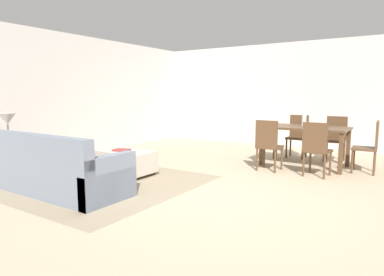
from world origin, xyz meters
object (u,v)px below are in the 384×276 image
at_px(side_table, 10,153).
at_px(dining_chair_near_right, 316,146).
at_px(dining_chair_far_left, 298,134).
at_px(vase_centerpiece, 304,120).
at_px(table_lamp, 7,120).
at_px(dining_chair_head_east, 370,144).
at_px(ottoman_table, 124,161).
at_px(dining_table, 305,132).
at_px(book_on_ottoman, 121,150).
at_px(couch, 58,172).
at_px(dining_chair_near_left, 268,142).
at_px(dining_chair_far_right, 336,136).

relative_size(side_table, dining_chair_near_right, 0.60).
bearing_deg(dining_chair_far_left, vase_centerpiece, -67.45).
distance_m(table_lamp, dining_chair_head_east, 6.09).
bearing_deg(dining_chair_head_east, vase_centerpiece, 178.03).
height_order(ottoman_table, dining_table, dining_table).
distance_m(ottoman_table, vase_centerpiece, 3.46).
distance_m(ottoman_table, table_lamp, 1.96).
distance_m(vase_centerpiece, book_on_ottoman, 3.47).
height_order(dining_table, dining_chair_head_east, dining_chair_head_east).
relative_size(dining_chair_near_right, vase_centerpiece, 3.95).
distance_m(couch, side_table, 1.34).
bearing_deg(side_table, dining_chair_near_right, 34.78).
height_order(dining_chair_near_right, book_on_ottoman, dining_chair_near_right).
relative_size(dining_chair_near_left, dining_chair_far_right, 1.00).
bearing_deg(dining_chair_near_right, dining_table, 116.54).
bearing_deg(side_table, dining_chair_head_east, 37.02).
bearing_deg(vase_centerpiece, dining_chair_near_right, -62.14).
bearing_deg(vase_centerpiece, dining_table, -33.33).
distance_m(dining_chair_far_right, dining_chair_head_east, 1.11).
bearing_deg(dining_chair_head_east, book_on_ottoman, -145.28).
height_order(ottoman_table, dining_chair_near_right, dining_chair_near_right).
height_order(couch, book_on_ottoman, couch).
height_order(couch, dining_chair_head_east, dining_chair_head_east).
distance_m(dining_chair_near_left, dining_chair_far_right, 1.84).
distance_m(dining_chair_far_left, book_on_ottoman, 3.89).
relative_size(vase_centerpiece, book_on_ottoman, 0.90).
relative_size(dining_chair_near_left, book_on_ottoman, 3.54).
xyz_separation_m(dining_table, dining_chair_near_right, (0.40, -0.80, -0.14)).
xyz_separation_m(couch, dining_chair_far_left, (2.02, 4.57, 0.22)).
distance_m(dining_chair_near_left, vase_centerpiece, 1.00).
relative_size(table_lamp, dining_chair_near_left, 0.57).
relative_size(ottoman_table, vase_centerpiece, 4.59).
distance_m(dining_chair_far_left, vase_centerpiece, 0.96).
bearing_deg(vase_centerpiece, dining_chair_head_east, -1.97).
distance_m(side_table, dining_chair_near_right, 5.02).
bearing_deg(dining_chair_far_right, dining_chair_far_left, 178.68).
bearing_deg(dining_chair_head_east, dining_chair_far_left, 150.14).
bearing_deg(dining_chair_far_left, ottoman_table, -122.03).
relative_size(couch, ottoman_table, 1.92).
height_order(vase_centerpiece, book_on_ottoman, vase_centerpiece).
xyz_separation_m(couch, vase_centerpiece, (2.36, 3.75, 0.58)).
distance_m(table_lamp, dining_chair_near_right, 5.04).
distance_m(side_table, table_lamp, 0.52).
bearing_deg(dining_chair_head_east, side_table, -142.98).
xyz_separation_m(dining_chair_near_left, dining_chair_near_right, (0.83, 0.02, 0.00)).
height_order(couch, table_lamp, table_lamp).
xyz_separation_m(table_lamp, dining_chair_near_right, (4.13, 2.87, -0.44)).
height_order(side_table, vase_centerpiece, vase_centerpiece).
relative_size(dining_table, dining_chair_far_right, 1.69).
relative_size(table_lamp, dining_chair_far_left, 0.57).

